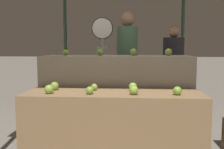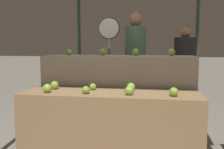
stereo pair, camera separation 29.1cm
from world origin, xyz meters
name	(u,v)px [view 2 (the right image)]	position (x,y,z in m)	size (l,w,h in m)	color
display_counter_front	(110,129)	(0.00, 0.00, 0.38)	(1.79, 0.55, 0.77)	olive
display_counter_back	(119,101)	(0.00, 0.60, 0.56)	(1.79, 0.55, 1.12)	gray
apple_front_0	(47,88)	(-0.62, -0.12, 0.81)	(0.09, 0.09, 0.09)	#84AD3D
apple_front_1	(86,90)	(-0.22, -0.12, 0.80)	(0.08, 0.08, 0.08)	#7AA338
apple_front_2	(129,91)	(0.21, -0.11, 0.81)	(0.09, 0.09, 0.09)	#84AD3D
apple_front_3	(174,92)	(0.62, -0.10, 0.81)	(0.08, 0.08, 0.08)	#7AA338
apple_front_4	(55,85)	(-0.63, 0.10, 0.81)	(0.09, 0.09, 0.09)	#7AA338
apple_front_5	(93,87)	(-0.21, 0.12, 0.80)	(0.07, 0.07, 0.07)	#7AA338
apple_front_6	(131,87)	(0.20, 0.11, 0.81)	(0.09, 0.09, 0.09)	#84AD3D
apple_back_0	(69,52)	(-0.63, 0.59, 1.15)	(0.07, 0.07, 0.07)	#7AA338
apple_back_1	(103,52)	(-0.20, 0.59, 1.16)	(0.08, 0.08, 0.08)	#7AA338
apple_back_2	(136,52)	(0.20, 0.59, 1.16)	(0.09, 0.09, 0.09)	#84AD3D
apple_back_3	(172,52)	(0.62, 0.59, 1.16)	(0.09, 0.09, 0.09)	#8EB247
produce_scale	(109,47)	(-0.25, 1.28, 1.22)	(0.31, 0.20, 1.65)	#99999E
person_vendor_at_scale	(135,58)	(0.11, 1.61, 1.04)	(0.45, 0.45, 1.78)	#2D2D38
person_customer_left	(184,65)	(0.92, 2.11, 0.91)	(0.50, 0.50, 1.59)	#2D2D38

